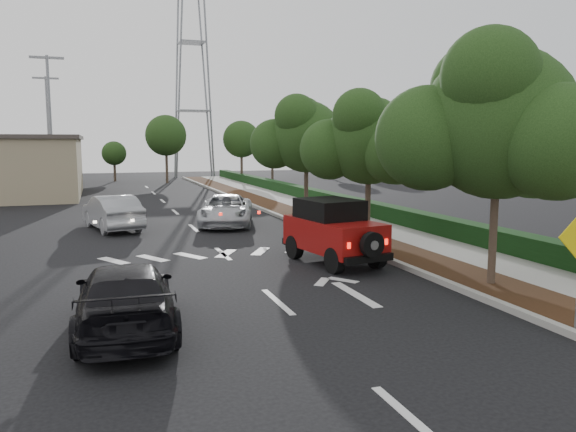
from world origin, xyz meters
name	(u,v)px	position (x,y,z in m)	size (l,w,h in m)	color
ground	(278,302)	(0.00, 0.00, 0.00)	(120.00, 120.00, 0.00)	black
curb	(293,222)	(4.60, 12.00, 0.07)	(0.20, 70.00, 0.15)	#9E9B93
planting_strip	(314,221)	(5.60, 12.00, 0.06)	(1.80, 70.00, 0.12)	black
sidewalk	(351,219)	(7.50, 12.00, 0.06)	(2.00, 70.00, 0.12)	gray
hedge	(377,211)	(8.90, 12.00, 0.40)	(0.80, 70.00, 0.80)	black
transmission_tower	(195,177)	(6.00, 48.00, 0.00)	(7.00, 4.00, 28.00)	slate
street_tree_near	(491,287)	(5.60, -0.50, 0.00)	(3.80, 3.80, 5.92)	#193210
street_tree_mid	(367,242)	(5.60, 6.50, 0.00)	(3.20, 3.20, 5.32)	#193210
street_tree_far	(306,220)	(5.60, 13.00, 0.00)	(3.40, 3.40, 5.62)	#193210
light_pole_a	(55,201)	(-6.50, 26.00, 0.00)	(2.00, 0.22, 9.00)	slate
light_pole_b	(52,188)	(-7.50, 38.00, 0.00)	(2.00, 0.22, 9.00)	slate
red_jeep	(331,230)	(2.90, 3.66, 0.99)	(2.23, 3.97, 1.96)	black
silver_suv_ahead	(226,210)	(1.54, 12.43, 0.68)	(2.25, 4.87, 1.35)	#B9BCC2
black_suv_oncoming	(126,298)	(-3.45, -0.97, 0.67)	(1.88, 4.62, 1.34)	black
silver_sedan_oncoming	(112,212)	(-3.33, 12.75, 0.74)	(1.57, 4.50, 1.48)	#9EA0A6
parked_suv	(5,190)	(-9.39, 26.90, 0.76)	(1.79, 4.45, 1.52)	#A5A6AD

